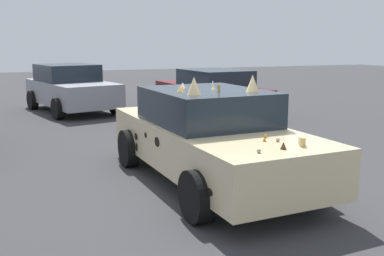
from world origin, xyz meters
TOP-DOWN VIEW (x-y plane):
  - ground_plane at (0.00, 0.00)m, footprint 60.00×60.00m
  - art_car_decorated at (0.02, 0.00)m, footprint 4.68×2.22m
  - parked_sedan_behind_right at (8.57, 1.11)m, footprint 4.29×2.73m
  - parked_sedan_near_left at (5.90, -2.64)m, footprint 4.52×2.26m

SIDE VIEW (x-z plane):
  - ground_plane at x=0.00m, z-range 0.00..0.00m
  - parked_sedan_near_left at x=5.90m, z-range 0.02..1.44m
  - art_car_decorated at x=0.02m, z-range -0.12..1.61m
  - parked_sedan_behind_right at x=8.57m, z-range 0.00..1.51m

